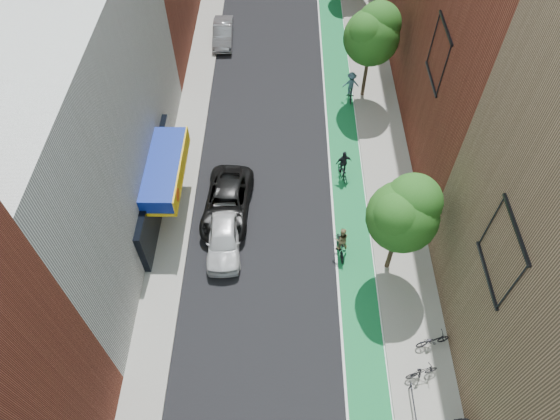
{
  "coord_description": "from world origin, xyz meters",
  "views": [
    {
      "loc": [
        0.14,
        -3.89,
        22.48
      ],
      "look_at": [
        -0.02,
        12.6,
        1.5
      ],
      "focal_mm": 32.0,
      "sensor_mm": 36.0,
      "label": 1
    }
  ],
  "objects_px": {
    "cyclist_lane_mid": "(343,167)",
    "cyclist_lane_far": "(351,87)",
    "parked_car_silver": "(223,33)",
    "cyclist_lane_near": "(341,244)",
    "parked_car_white": "(224,238)",
    "parked_car_black": "(227,203)"
  },
  "relations": [
    {
      "from": "cyclist_lane_near",
      "to": "cyclist_lane_far",
      "type": "height_order",
      "value": "cyclist_lane_far"
    },
    {
      "from": "cyclist_lane_mid",
      "to": "parked_car_white",
      "type": "bearing_deg",
      "value": 23.43
    },
    {
      "from": "parked_car_white",
      "to": "parked_car_silver",
      "type": "height_order",
      "value": "parked_car_white"
    },
    {
      "from": "parked_car_silver",
      "to": "cyclist_lane_near",
      "type": "distance_m",
      "value": 21.14
    },
    {
      "from": "cyclist_lane_mid",
      "to": "cyclist_lane_far",
      "type": "xyz_separation_m",
      "value": [
        1.0,
        7.33,
        0.14
      ]
    },
    {
      "from": "parked_car_black",
      "to": "cyclist_lane_near",
      "type": "height_order",
      "value": "cyclist_lane_near"
    },
    {
      "from": "cyclist_lane_near",
      "to": "cyclist_lane_mid",
      "type": "distance_m",
      "value": 5.51
    },
    {
      "from": "parked_car_black",
      "to": "cyclist_lane_near",
      "type": "distance_m",
      "value": 6.77
    },
    {
      "from": "parked_car_silver",
      "to": "cyclist_lane_near",
      "type": "bearing_deg",
      "value": -70.0
    },
    {
      "from": "parked_car_silver",
      "to": "cyclist_lane_mid",
      "type": "distance_m",
      "value": 16.41
    },
    {
      "from": "parked_car_silver",
      "to": "cyclist_lane_mid",
      "type": "height_order",
      "value": "cyclist_lane_mid"
    },
    {
      "from": "parked_car_silver",
      "to": "cyclist_lane_far",
      "type": "xyz_separation_m",
      "value": [
        9.3,
        -6.83,
        0.22
      ]
    },
    {
      "from": "parked_car_silver",
      "to": "cyclist_lane_far",
      "type": "height_order",
      "value": "cyclist_lane_far"
    },
    {
      "from": "cyclist_lane_far",
      "to": "cyclist_lane_mid",
      "type": "bearing_deg",
      "value": 80.64
    },
    {
      "from": "parked_car_silver",
      "to": "parked_car_black",
      "type": "bearing_deg",
      "value": -86.26
    },
    {
      "from": "parked_car_black",
      "to": "cyclist_lane_mid",
      "type": "distance_m",
      "value": 7.25
    },
    {
      "from": "parked_car_black",
      "to": "cyclist_lane_mid",
      "type": "xyz_separation_m",
      "value": [
        6.7,
        2.78,
        0.01
      ]
    },
    {
      "from": "parked_car_white",
      "to": "parked_car_black",
      "type": "distance_m",
      "value": 2.38
    },
    {
      "from": "cyclist_lane_near",
      "to": "cyclist_lane_mid",
      "type": "xyz_separation_m",
      "value": [
        0.5,
        5.49,
        -0.02
      ]
    },
    {
      "from": "cyclist_lane_near",
      "to": "cyclist_lane_mid",
      "type": "height_order",
      "value": "cyclist_lane_mid"
    },
    {
      "from": "parked_car_black",
      "to": "cyclist_lane_near",
      "type": "bearing_deg",
      "value": -19.57
    },
    {
      "from": "cyclist_lane_mid",
      "to": "cyclist_lane_far",
      "type": "relative_size",
      "value": 0.96
    }
  ]
}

